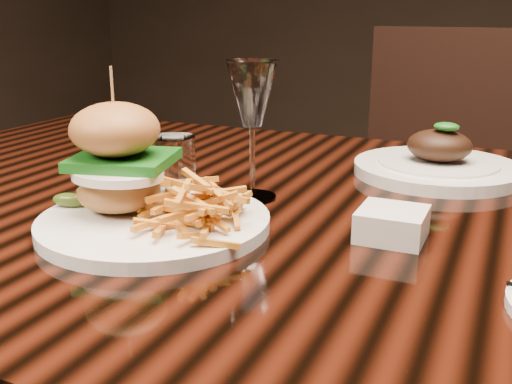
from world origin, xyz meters
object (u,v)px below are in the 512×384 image
at_px(far_dish, 438,165).
at_px(chair_far, 434,188).
at_px(wine_glass, 252,99).
at_px(burger_plate, 145,189).
at_px(dining_table, 339,265).

bearing_deg(far_dish, chair_far, 96.97).
height_order(wine_glass, far_dish, wine_glass).
bearing_deg(wine_glass, far_dish, 46.92).
bearing_deg(chair_far, burger_plate, -92.55).
xyz_separation_m(far_dish, chair_far, (-0.08, 0.67, -0.23)).
xyz_separation_m(wine_glass, chair_far, (0.13, 0.89, -0.35)).
bearing_deg(wine_glass, chair_far, 81.84).
bearing_deg(dining_table, wine_glass, -178.62).
distance_m(far_dish, chair_far, 0.71).
bearing_deg(burger_plate, dining_table, 37.24).
relative_size(dining_table, far_dish, 6.35).
relative_size(dining_table, wine_glass, 8.76).
relative_size(burger_plate, wine_glass, 1.47).
relative_size(burger_plate, chair_far, 0.28).
xyz_separation_m(dining_table, wine_glass, (-0.12, -0.00, 0.21)).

